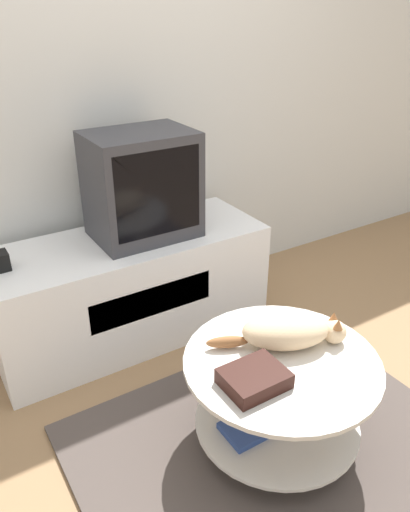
% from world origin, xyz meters
% --- Properties ---
extents(ground_plane, '(12.00, 12.00, 0.00)m').
position_xyz_m(ground_plane, '(0.00, 0.00, 0.00)').
color(ground_plane, '#93704C').
extents(wall_back, '(8.00, 0.05, 2.60)m').
position_xyz_m(wall_back, '(0.00, 1.40, 1.30)').
color(wall_back, silver).
rests_on(wall_back, ground_plane).
extents(rug, '(1.47, 1.24, 0.02)m').
position_xyz_m(rug, '(0.00, 0.00, 0.01)').
color(rug, '#4C423D').
rests_on(rug, ground_plane).
extents(tv_stand, '(1.38, 0.52, 0.55)m').
position_xyz_m(tv_stand, '(-0.13, 1.06, 0.27)').
color(tv_stand, white).
rests_on(tv_stand, ground_plane).
extents(tv, '(0.49, 0.36, 0.51)m').
position_xyz_m(tv, '(-0.03, 1.07, 0.80)').
color(tv, '#333338').
rests_on(tv, tv_stand).
extents(coffee_table, '(0.72, 0.72, 0.40)m').
position_xyz_m(coffee_table, '(0.03, 0.06, 0.27)').
color(coffee_table, '#B2B2B7').
rests_on(coffee_table, rug).
extents(dvd_box, '(0.21, 0.17, 0.06)m').
position_xyz_m(dvd_box, '(-0.14, 0.01, 0.45)').
color(dvd_box, black).
rests_on(dvd_box, coffee_table).
extents(cat, '(0.49, 0.31, 0.13)m').
position_xyz_m(cat, '(0.10, 0.12, 0.49)').
color(cat, beige).
rests_on(cat, coffee_table).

